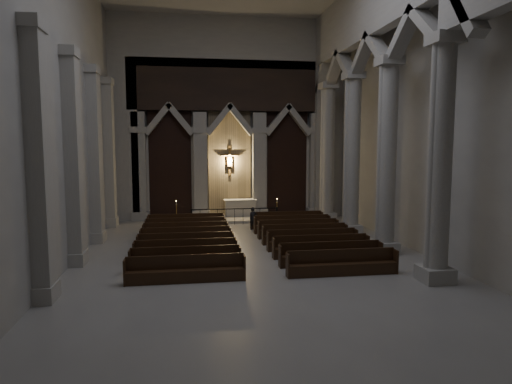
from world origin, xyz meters
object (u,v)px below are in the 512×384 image
(candle_stand_left, at_px, (177,219))
(worshipper, at_px, (253,218))
(altar_rail, at_px, (235,214))
(candle_stand_right, at_px, (277,216))
(altar, at_px, (240,207))
(pews, at_px, (248,242))

(candle_stand_left, height_order, worshipper, candle_stand_left)
(altar_rail, relative_size, candle_stand_right, 3.47)
(candle_stand_left, bearing_deg, candle_stand_right, 2.18)
(altar, height_order, altar_rail, altar)
(worshipper, bearing_deg, altar_rail, 101.28)
(altar, height_order, worshipper, worshipper)
(altar_rail, bearing_deg, worshipper, -61.21)
(worshipper, bearing_deg, pews, -118.61)
(candle_stand_left, xyz_separation_m, candle_stand_right, (5.72, 0.22, -0.00))
(altar, bearing_deg, worshipper, -86.14)
(altar, bearing_deg, altar_rail, -104.32)
(pews, bearing_deg, worshipper, 78.89)
(candle_stand_right, bearing_deg, altar, 135.60)
(altar, height_order, pews, altar)
(altar, distance_m, candle_stand_right, 2.71)
(candle_stand_right, xyz_separation_m, worshipper, (-1.67, -1.91, 0.21))
(candle_stand_left, xyz_separation_m, worshipper, (4.05, -1.69, 0.21))
(candle_stand_left, height_order, pews, candle_stand_left)
(candle_stand_left, distance_m, worshipper, 4.39)
(altar, relative_size, candle_stand_left, 1.39)
(altar, distance_m, pews, 8.08)
(worshipper, bearing_deg, altar, 76.36)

